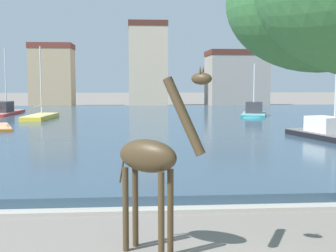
% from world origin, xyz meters
% --- Properties ---
extents(harbor_water, '(88.75, 53.51, 0.42)m').
position_xyz_m(harbor_water, '(0.00, 32.98, 0.21)').
color(harbor_water, '#334C60').
rests_on(harbor_water, ground).
extents(quay_edge_coping, '(88.75, 0.50, 0.12)m').
position_xyz_m(quay_edge_coping, '(0.00, 5.97, 0.06)').
color(quay_edge_coping, '#ADA89E').
rests_on(quay_edge_coping, ground).
extents(giraffe_statue, '(2.14, 1.77, 4.27)m').
position_xyz_m(giraffe_statue, '(-2.02, 2.63, 2.18)').
color(giraffe_statue, '#42331E').
rests_on(giraffe_statue, ground).
extents(sailboat_teal, '(3.89, 6.44, 5.67)m').
position_xyz_m(sailboat_teal, '(9.75, 37.71, 0.58)').
color(sailboat_teal, teal).
rests_on(sailboat_teal, ground).
extents(sailboat_black, '(3.69, 7.69, 7.11)m').
position_xyz_m(sailboat_black, '(9.66, 19.02, 0.58)').
color(sailboat_black, black).
rests_on(sailboat_black, ground).
extents(sailboat_red, '(2.42, 9.53, 7.49)m').
position_xyz_m(sailboat_red, '(-15.94, 43.17, 0.57)').
color(sailboat_red, red).
rests_on(sailboat_red, ground).
extents(sailboat_yellow, '(2.62, 6.93, 7.16)m').
position_xyz_m(sailboat_yellow, '(-10.86, 36.46, 0.44)').
color(sailboat_yellow, gold).
rests_on(sailboat_yellow, ground).
extents(townhouse_tall_gabled, '(6.21, 5.72, 9.44)m').
position_xyz_m(townhouse_tall_gabled, '(-14.18, 62.44, 4.74)').
color(townhouse_tall_gabled, tan).
rests_on(townhouse_tall_gabled, ground).
extents(townhouse_corner_house, '(5.73, 6.23, 12.63)m').
position_xyz_m(townhouse_corner_house, '(-0.02, 62.03, 6.33)').
color(townhouse_corner_house, '#C6B293').
rests_on(townhouse_corner_house, ground).
extents(townhouse_end_terrace, '(8.85, 7.34, 8.57)m').
position_xyz_m(townhouse_end_terrace, '(13.56, 62.47, 4.30)').
color(townhouse_end_terrace, gray).
rests_on(townhouse_end_terrace, ground).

